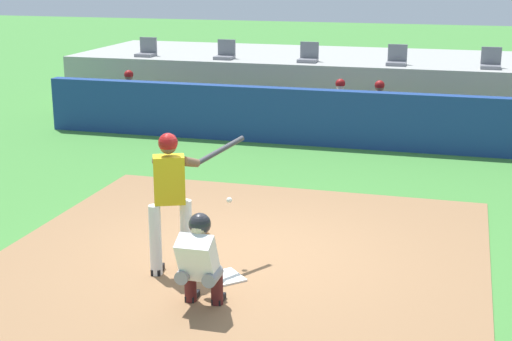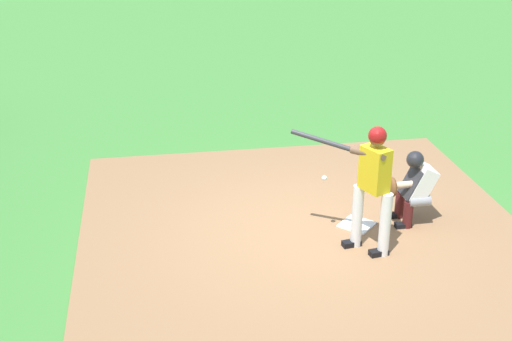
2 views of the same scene
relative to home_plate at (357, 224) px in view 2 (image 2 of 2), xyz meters
name	(u,v)px [view 2 (image 2 of 2)]	position (x,y,z in m)	size (l,w,h in m)	color
ground_plane	(304,230)	(0.00, 0.80, -0.02)	(80.00, 80.00, 0.00)	#428438
dirt_infield	(304,230)	(0.00, 0.80, -0.02)	(6.40, 6.40, 0.01)	#936B47
home_plate	(357,224)	(0.00, 0.00, 0.00)	(0.44, 0.44, 0.02)	white
batter_at_plate	(372,181)	(-0.68, 0.07, 1.01)	(0.92, 1.22, 1.80)	silver
catcher_crouched	(412,185)	(-0.01, -0.79, 0.59)	(0.49, 1.71, 1.13)	gray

